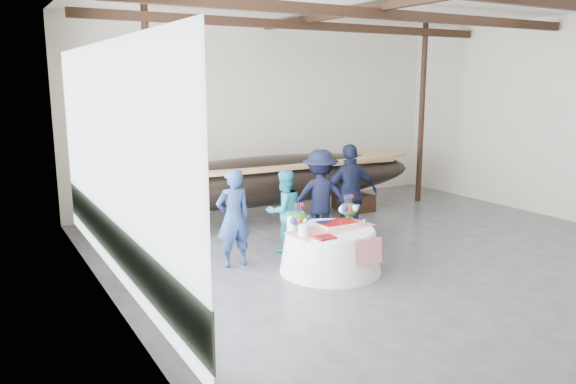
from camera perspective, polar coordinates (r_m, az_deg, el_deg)
floor at (r=9.86m, az=14.27°, el=-7.41°), size 10.00×12.00×0.01m
wall_back at (r=14.28m, az=-2.36°, el=7.88°), size 10.00×0.02×4.50m
wall_left at (r=6.88m, az=-16.29°, el=3.71°), size 0.02×12.00×4.50m
pavilion_structure at (r=9.92m, az=12.41°, el=16.25°), size 9.80×11.76×4.50m
open_bay at (r=7.92m, az=-17.50°, el=1.48°), size 0.03×7.00×3.20m
longboat_display at (r=12.33m, az=-2.13°, el=1.21°), size 7.88×1.58×1.48m
banquet_table at (r=9.29m, az=4.33°, el=-5.90°), size 1.67×1.67×0.72m
tabletop_items at (r=9.27m, az=3.73°, el=-2.66°), size 1.61×0.98×0.40m
guest_woman_blue at (r=9.43m, az=-5.58°, el=-2.66°), size 0.61×0.41×1.67m
guest_woman_teal at (r=10.25m, az=-0.40°, el=-1.94°), size 0.78×0.62×1.51m
guest_man_left at (r=10.70m, az=3.29°, el=-0.53°), size 1.35×1.09×1.83m
guest_man_right at (r=10.77m, az=6.35°, el=-0.22°), size 1.20×0.67×1.93m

